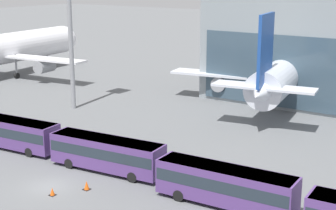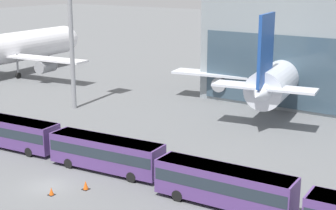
{
  "view_description": "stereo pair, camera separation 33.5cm",
  "coord_description": "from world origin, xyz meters",
  "px_view_note": "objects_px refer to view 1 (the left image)",
  "views": [
    {
      "loc": [
        33.72,
        -29.56,
        18.66
      ],
      "look_at": [
        0.74,
        17.91,
        4.0
      ],
      "focal_mm": 55.0,
      "sensor_mm": 36.0,
      "label": 1
    },
    {
      "loc": [
        34.0,
        -29.36,
        18.66
      ],
      "look_at": [
        0.74,
        17.91,
        4.0
      ],
      "focal_mm": 55.0,
      "sensor_mm": 36.0,
      "label": 2
    }
  ],
  "objects_px": {
    "shuttle_bus_1": "(11,131)",
    "airliner_at_gate_near": "(5,49)",
    "traffic_cone_1": "(52,192)",
    "shuttle_bus_3": "(225,184)",
    "traffic_cone_0": "(87,185)",
    "shuttle_bus_2": "(107,152)",
    "airliner_at_gate_far": "(287,73)"
  },
  "relations": [
    {
      "from": "shuttle_bus_1",
      "to": "traffic_cone_0",
      "type": "relative_size",
      "value": 14.88
    },
    {
      "from": "airliner_at_gate_far",
      "to": "shuttle_bus_2",
      "type": "xyz_separation_m",
      "value": [
        -4.0,
        -35.01,
        -2.85
      ]
    },
    {
      "from": "shuttle_bus_3",
      "to": "traffic_cone_0",
      "type": "xyz_separation_m",
      "value": [
        -11.74,
        -4.14,
        -1.55
      ]
    },
    {
      "from": "traffic_cone_0",
      "to": "traffic_cone_1",
      "type": "bearing_deg",
      "value": -121.59
    },
    {
      "from": "airliner_at_gate_near",
      "to": "airliner_at_gate_far",
      "type": "relative_size",
      "value": 1.09
    },
    {
      "from": "traffic_cone_1",
      "to": "shuttle_bus_2",
      "type": "bearing_deg",
      "value": 89.12
    },
    {
      "from": "airliner_at_gate_near",
      "to": "shuttle_bus_2",
      "type": "bearing_deg",
      "value": -125.24
    },
    {
      "from": "shuttle_bus_1",
      "to": "traffic_cone_1",
      "type": "distance_m",
      "value": 14.61
    },
    {
      "from": "shuttle_bus_3",
      "to": "traffic_cone_0",
      "type": "bearing_deg",
      "value": -164.16
    },
    {
      "from": "shuttle_bus_2",
      "to": "traffic_cone_1",
      "type": "height_order",
      "value": "shuttle_bus_2"
    },
    {
      "from": "shuttle_bus_2",
      "to": "shuttle_bus_3",
      "type": "xyz_separation_m",
      "value": [
        13.23,
        -0.32,
        0.0
      ]
    },
    {
      "from": "shuttle_bus_1",
      "to": "traffic_cone_0",
      "type": "height_order",
      "value": "shuttle_bus_1"
    },
    {
      "from": "traffic_cone_1",
      "to": "airliner_at_gate_near",
      "type": "bearing_deg",
      "value": 145.39
    },
    {
      "from": "airliner_at_gate_near",
      "to": "airliner_at_gate_far",
      "type": "height_order",
      "value": "airliner_at_gate_far"
    },
    {
      "from": "airliner_at_gate_far",
      "to": "traffic_cone_0",
      "type": "height_order",
      "value": "airliner_at_gate_far"
    },
    {
      "from": "shuttle_bus_1",
      "to": "shuttle_bus_3",
      "type": "xyz_separation_m",
      "value": [
        26.46,
        0.53,
        0.0
      ]
    },
    {
      "from": "shuttle_bus_3",
      "to": "traffic_cone_1",
      "type": "xyz_separation_m",
      "value": [
        -13.34,
        -6.75,
        -1.6
      ]
    },
    {
      "from": "shuttle_bus_1",
      "to": "shuttle_bus_2",
      "type": "height_order",
      "value": "same"
    },
    {
      "from": "shuttle_bus_3",
      "to": "shuttle_bus_2",
      "type": "bearing_deg",
      "value": 175.03
    },
    {
      "from": "traffic_cone_1",
      "to": "shuttle_bus_3",
      "type": "bearing_deg",
      "value": 26.84
    },
    {
      "from": "traffic_cone_0",
      "to": "shuttle_bus_3",
      "type": "bearing_deg",
      "value": 19.44
    },
    {
      "from": "airliner_at_gate_far",
      "to": "traffic_cone_1",
      "type": "height_order",
      "value": "airliner_at_gate_far"
    },
    {
      "from": "shuttle_bus_1",
      "to": "shuttle_bus_2",
      "type": "distance_m",
      "value": 13.26
    },
    {
      "from": "shuttle_bus_3",
      "to": "traffic_cone_0",
      "type": "height_order",
      "value": "shuttle_bus_3"
    },
    {
      "from": "airliner_at_gate_far",
      "to": "shuttle_bus_1",
      "type": "height_order",
      "value": "airliner_at_gate_far"
    },
    {
      "from": "traffic_cone_0",
      "to": "airliner_at_gate_far",
      "type": "bearing_deg",
      "value": 86.36
    },
    {
      "from": "shuttle_bus_2",
      "to": "traffic_cone_1",
      "type": "distance_m",
      "value": 7.25
    },
    {
      "from": "traffic_cone_0",
      "to": "shuttle_bus_2",
      "type": "bearing_deg",
      "value": 108.52
    },
    {
      "from": "airliner_at_gate_near",
      "to": "traffic_cone_0",
      "type": "distance_m",
      "value": 58.55
    },
    {
      "from": "airliner_at_gate_near",
      "to": "shuttle_bus_1",
      "type": "relative_size",
      "value": 3.18
    },
    {
      "from": "shuttle_bus_1",
      "to": "shuttle_bus_3",
      "type": "height_order",
      "value": "same"
    },
    {
      "from": "shuttle_bus_1",
      "to": "airliner_at_gate_near",
      "type": "bearing_deg",
      "value": 136.21
    }
  ]
}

